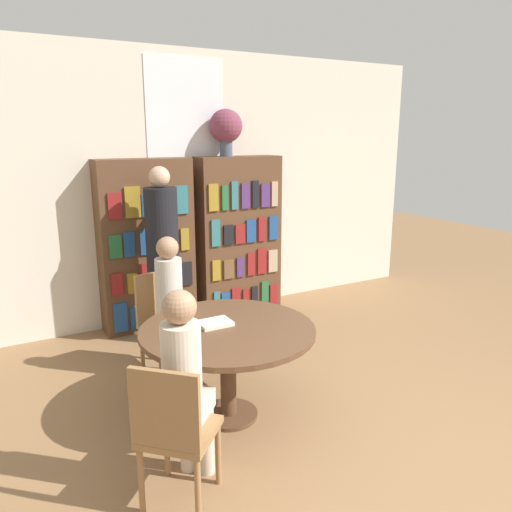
{
  "coord_description": "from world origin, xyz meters",
  "views": [
    {
      "loc": [
        -2.11,
        -1.75,
        2.1
      ],
      "look_at": [
        -0.02,
        1.97,
        1.05
      ],
      "focal_mm": 35.0,
      "sensor_mm": 36.0,
      "label": 1
    }
  ],
  "objects_px": {
    "flower_vase": "(226,127)",
    "bookshelf_left": "(147,246)",
    "seated_reader_left": "(172,301)",
    "librarian_standing": "(162,236)",
    "seated_reader_right": "(185,379)",
    "bookshelf_right": "(239,235)",
    "chair_left_side": "(163,318)",
    "chair_near_camera": "(174,428)",
    "reading_table": "(228,341)"
  },
  "relations": [
    {
      "from": "bookshelf_right",
      "to": "chair_left_side",
      "type": "xyz_separation_m",
      "value": [
        -1.35,
        -1.12,
        -0.41
      ]
    },
    {
      "from": "bookshelf_left",
      "to": "flower_vase",
      "type": "height_order",
      "value": "flower_vase"
    },
    {
      "from": "librarian_standing",
      "to": "chair_left_side",
      "type": "bearing_deg",
      "value": -110.81
    },
    {
      "from": "flower_vase",
      "to": "bookshelf_right",
      "type": "bearing_deg",
      "value": -1.82
    },
    {
      "from": "chair_left_side",
      "to": "librarian_standing",
      "type": "relative_size",
      "value": 0.5
    },
    {
      "from": "bookshelf_left",
      "to": "seated_reader_left",
      "type": "distance_m",
      "value": 1.33
    },
    {
      "from": "bookshelf_right",
      "to": "flower_vase",
      "type": "distance_m",
      "value": 1.25
    },
    {
      "from": "reading_table",
      "to": "chair_left_side",
      "type": "bearing_deg",
      "value": 99.87
    },
    {
      "from": "bookshelf_left",
      "to": "chair_near_camera",
      "type": "height_order",
      "value": "bookshelf_left"
    },
    {
      "from": "seated_reader_left",
      "to": "librarian_standing",
      "type": "relative_size",
      "value": 0.7
    },
    {
      "from": "reading_table",
      "to": "librarian_standing",
      "type": "bearing_deg",
      "value": 87.58
    },
    {
      "from": "librarian_standing",
      "to": "reading_table",
      "type": "bearing_deg",
      "value": -92.42
    },
    {
      "from": "bookshelf_left",
      "to": "librarian_standing",
      "type": "distance_m",
      "value": 0.54
    },
    {
      "from": "flower_vase",
      "to": "chair_left_side",
      "type": "xyz_separation_m",
      "value": [
        -1.2,
        -1.13,
        -1.66
      ]
    },
    {
      "from": "reading_table",
      "to": "seated_reader_right",
      "type": "bearing_deg",
      "value": -134.13
    },
    {
      "from": "seated_reader_right",
      "to": "flower_vase",
      "type": "bearing_deg",
      "value": 103.37
    },
    {
      "from": "bookshelf_left",
      "to": "flower_vase",
      "type": "distance_m",
      "value": 1.58
    },
    {
      "from": "chair_left_side",
      "to": "bookshelf_right",
      "type": "bearing_deg",
      "value": -150.14
    },
    {
      "from": "reading_table",
      "to": "librarian_standing",
      "type": "relative_size",
      "value": 0.72
    },
    {
      "from": "chair_near_camera",
      "to": "bookshelf_right",
      "type": "bearing_deg",
      "value": 100.41
    },
    {
      "from": "bookshelf_left",
      "to": "chair_left_side",
      "type": "bearing_deg",
      "value": -101.38
    },
    {
      "from": "reading_table",
      "to": "seated_reader_right",
      "type": "xyz_separation_m",
      "value": [
        -0.55,
        -0.57,
        0.1
      ]
    },
    {
      "from": "seated_reader_right",
      "to": "librarian_standing",
      "type": "distance_m",
      "value": 2.28
    },
    {
      "from": "reading_table",
      "to": "seated_reader_right",
      "type": "height_order",
      "value": "seated_reader_right"
    },
    {
      "from": "flower_vase",
      "to": "seated_reader_right",
      "type": "relative_size",
      "value": 0.41
    },
    {
      "from": "bookshelf_right",
      "to": "librarian_standing",
      "type": "relative_size",
      "value": 1.03
    },
    {
      "from": "reading_table",
      "to": "bookshelf_left",
      "type": "bearing_deg",
      "value": 88.43
    },
    {
      "from": "bookshelf_left",
      "to": "seated_reader_left",
      "type": "relative_size",
      "value": 1.46
    },
    {
      "from": "seated_reader_left",
      "to": "bookshelf_left",
      "type": "bearing_deg",
      "value": -108.32
    },
    {
      "from": "bookshelf_right",
      "to": "seated_reader_right",
      "type": "distance_m",
      "value": 3.18
    },
    {
      "from": "chair_near_camera",
      "to": "seated_reader_right",
      "type": "height_order",
      "value": "seated_reader_right"
    },
    {
      "from": "seated_reader_left",
      "to": "librarian_standing",
      "type": "distance_m",
      "value": 0.92
    },
    {
      "from": "chair_left_side",
      "to": "librarian_standing",
      "type": "distance_m",
      "value": 0.9
    },
    {
      "from": "chair_near_camera",
      "to": "seated_reader_left",
      "type": "distance_m",
      "value": 1.6
    },
    {
      "from": "librarian_standing",
      "to": "bookshelf_left",
      "type": "bearing_deg",
      "value": 91.11
    },
    {
      "from": "bookshelf_left",
      "to": "reading_table",
      "type": "relative_size",
      "value": 1.43
    },
    {
      "from": "flower_vase",
      "to": "chair_left_side",
      "type": "height_order",
      "value": "flower_vase"
    },
    {
      "from": "bookshelf_right",
      "to": "seated_reader_left",
      "type": "relative_size",
      "value": 1.46
    },
    {
      "from": "bookshelf_left",
      "to": "seated_reader_right",
      "type": "relative_size",
      "value": 1.45
    },
    {
      "from": "seated_reader_right",
      "to": "chair_near_camera",
      "type": "bearing_deg",
      "value": -90.0
    },
    {
      "from": "bookshelf_right",
      "to": "seated_reader_left",
      "type": "xyz_separation_m",
      "value": [
        -1.32,
        -1.3,
        -0.21
      ]
    },
    {
      "from": "bookshelf_left",
      "to": "reading_table",
      "type": "bearing_deg",
      "value": -91.57
    },
    {
      "from": "flower_vase",
      "to": "chair_near_camera",
      "type": "relative_size",
      "value": 0.57
    },
    {
      "from": "bookshelf_left",
      "to": "seated_reader_right",
      "type": "distance_m",
      "value": 2.74
    },
    {
      "from": "bookshelf_right",
      "to": "librarian_standing",
      "type": "height_order",
      "value": "bookshelf_right"
    },
    {
      "from": "bookshelf_left",
      "to": "seated_reader_left",
      "type": "bearing_deg",
      "value": -98.45
    },
    {
      "from": "bookshelf_left",
      "to": "bookshelf_right",
      "type": "relative_size",
      "value": 1.0
    },
    {
      "from": "flower_vase",
      "to": "librarian_standing",
      "type": "height_order",
      "value": "flower_vase"
    },
    {
      "from": "flower_vase",
      "to": "bookshelf_left",
      "type": "bearing_deg",
      "value": -179.71
    },
    {
      "from": "seated_reader_left",
      "to": "librarian_standing",
      "type": "bearing_deg",
      "value": -114.09
    }
  ]
}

